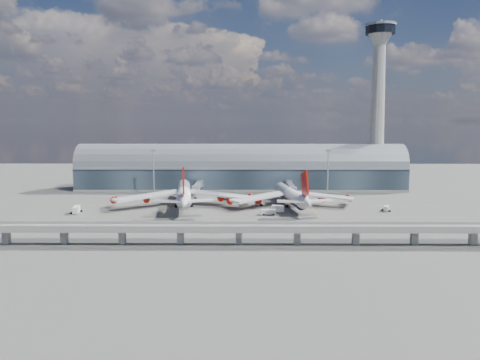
{
  "coord_description": "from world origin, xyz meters",
  "views": [
    {
      "loc": [
        1.56,
        -211.29,
        41.91
      ],
      "look_at": [
        -0.04,
        10.0,
        14.0
      ],
      "focal_mm": 35.0,
      "sensor_mm": 36.0,
      "label": 1
    }
  ],
  "objects_px": {
    "control_tower": "(378,105)",
    "cargo_train_1": "(207,230)",
    "service_truck_5": "(230,197)",
    "airliner_left": "(184,194)",
    "service_truck_4": "(259,202)",
    "service_truck_0": "(76,210)",
    "floodlight_mast_left": "(154,171)",
    "airliner_right": "(291,196)",
    "service_truck_3": "(386,208)",
    "cargo_train_0": "(207,223)",
    "floodlight_mast_right": "(328,171)",
    "service_truck_2": "(268,212)",
    "cargo_train_2": "(458,227)",
    "service_truck_1": "(278,209)"
  },
  "relations": [
    {
      "from": "floodlight_mast_right",
      "to": "service_truck_0",
      "type": "relative_size",
      "value": 3.25
    },
    {
      "from": "floodlight_mast_left",
      "to": "airliner_right",
      "type": "height_order",
      "value": "floodlight_mast_left"
    },
    {
      "from": "control_tower",
      "to": "floodlight_mast_left",
      "type": "xyz_separation_m",
      "value": [
        -135.0,
        -28.0,
        -38.0
      ]
    },
    {
      "from": "floodlight_mast_right",
      "to": "airliner_right",
      "type": "xyz_separation_m",
      "value": [
        -24.89,
        -38.69,
        -8.13
      ]
    },
    {
      "from": "control_tower",
      "to": "service_truck_5",
      "type": "height_order",
      "value": "control_tower"
    },
    {
      "from": "floodlight_mast_left",
      "to": "airliner_left",
      "type": "xyz_separation_m",
      "value": [
        22.24,
        -39.27,
        -7.14
      ]
    },
    {
      "from": "control_tower",
      "to": "service_truck_4",
      "type": "bearing_deg",
      "value": -140.1
    },
    {
      "from": "service_truck_2",
      "to": "cargo_train_1",
      "type": "relative_size",
      "value": 0.56
    },
    {
      "from": "floodlight_mast_left",
      "to": "service_truck_0",
      "type": "xyz_separation_m",
      "value": [
        -25.05,
        -55.99,
        -12.01
      ]
    },
    {
      "from": "floodlight_mast_right",
      "to": "service_truck_2",
      "type": "xyz_separation_m",
      "value": [
        -37.19,
        -59.58,
        -12.34
      ]
    },
    {
      "from": "service_truck_4",
      "to": "service_truck_5",
      "type": "relative_size",
      "value": 0.87
    },
    {
      "from": "airliner_left",
      "to": "service_truck_3",
      "type": "height_order",
      "value": "airliner_left"
    },
    {
      "from": "airliner_left",
      "to": "service_truck_4",
      "type": "xyz_separation_m",
      "value": [
        37.01,
        3.94,
        -4.99
      ]
    },
    {
      "from": "airliner_left",
      "to": "service_truck_5",
      "type": "distance_m",
      "value": 30.54
    },
    {
      "from": "floodlight_mast_right",
      "to": "service_truck_4",
      "type": "height_order",
      "value": "floodlight_mast_right"
    },
    {
      "from": "service_truck_3",
      "to": "control_tower",
      "type": "bearing_deg",
      "value": 99.93
    },
    {
      "from": "service_truck_1",
      "to": "floodlight_mast_left",
      "type": "bearing_deg",
      "value": 58.63
    },
    {
      "from": "service_truck_2",
      "to": "cargo_train_1",
      "type": "distance_m",
      "value": 41.28
    },
    {
      "from": "airliner_right",
      "to": "cargo_train_0",
      "type": "xyz_separation_m",
      "value": [
        -38.34,
        -41.96,
        -4.65
      ]
    },
    {
      "from": "floodlight_mast_right",
      "to": "service_truck_5",
      "type": "xyz_separation_m",
      "value": [
        -55.77,
        -18.64,
        -12.01
      ]
    },
    {
      "from": "control_tower",
      "to": "floodlight_mast_left",
      "type": "height_order",
      "value": "control_tower"
    },
    {
      "from": "service_truck_2",
      "to": "service_truck_4",
      "type": "xyz_separation_m",
      "value": [
        -3.56,
        24.25,
        0.22
      ]
    },
    {
      "from": "airliner_left",
      "to": "airliner_right",
      "type": "relative_size",
      "value": 1.12
    },
    {
      "from": "airliner_left",
      "to": "cargo_train_2",
      "type": "xyz_separation_m",
      "value": [
        113.27,
        -47.67,
        -5.49
      ]
    },
    {
      "from": "control_tower",
      "to": "airliner_left",
      "type": "relative_size",
      "value": 1.38
    },
    {
      "from": "control_tower",
      "to": "cargo_train_1",
      "type": "distance_m",
      "value": 162.88
    },
    {
      "from": "service_truck_0",
      "to": "service_truck_2",
      "type": "relative_size",
      "value": 1.15
    },
    {
      "from": "service_truck_0",
      "to": "service_truck_2",
      "type": "bearing_deg",
      "value": -13.35
    },
    {
      "from": "control_tower",
      "to": "service_truck_1",
      "type": "bearing_deg",
      "value": -129.44
    },
    {
      "from": "control_tower",
      "to": "service_truck_5",
      "type": "distance_m",
      "value": 113.65
    },
    {
      "from": "service_truck_1",
      "to": "cargo_train_1",
      "type": "bearing_deg",
      "value": 149.49
    },
    {
      "from": "floodlight_mast_right",
      "to": "service_truck_0",
      "type": "height_order",
      "value": "floodlight_mast_right"
    },
    {
      "from": "floodlight_mast_right",
      "to": "control_tower",
      "type": "bearing_deg",
      "value": 38.66
    },
    {
      "from": "cargo_train_2",
      "to": "service_truck_2",
      "type": "bearing_deg",
      "value": 61.4
    },
    {
      "from": "service_truck_0",
      "to": "control_tower",
      "type": "bearing_deg",
      "value": 16.68
    },
    {
      "from": "cargo_train_0",
      "to": "cargo_train_1",
      "type": "relative_size",
      "value": 0.81
    },
    {
      "from": "control_tower",
      "to": "service_truck_3",
      "type": "xyz_separation_m",
      "value": [
        -16.4,
        -78.31,
        -50.38
      ]
    },
    {
      "from": "floodlight_mast_left",
      "to": "service_truck_4",
      "type": "distance_m",
      "value": 70.05
    },
    {
      "from": "service_truck_4",
      "to": "cargo_train_0",
      "type": "distance_m",
      "value": 50.59
    },
    {
      "from": "floodlight_mast_left",
      "to": "service_truck_4",
      "type": "height_order",
      "value": "floodlight_mast_left"
    },
    {
      "from": "service_truck_5",
      "to": "service_truck_2",
      "type": "bearing_deg",
      "value": -108.31
    },
    {
      "from": "service_truck_4",
      "to": "cargo_train_0",
      "type": "height_order",
      "value": "service_truck_4"
    },
    {
      "from": "airliner_left",
      "to": "service_truck_5",
      "type": "xyz_separation_m",
      "value": [
        21.99,
        20.63,
        -4.87
      ]
    },
    {
      "from": "floodlight_mast_left",
      "to": "cargo_train_2",
      "type": "xyz_separation_m",
      "value": [
        135.51,
        -86.94,
        -12.63
      ]
    },
    {
      "from": "service_truck_0",
      "to": "floodlight_mast_left",
      "type": "bearing_deg",
      "value": 54.89
    },
    {
      "from": "service_truck_1",
      "to": "service_truck_4",
      "type": "relative_size",
      "value": 1.06
    },
    {
      "from": "service_truck_3",
      "to": "service_truck_0",
      "type": "bearing_deg",
      "value": -155.97
    },
    {
      "from": "airliner_left",
      "to": "cargo_train_0",
      "type": "distance_m",
      "value": 44.22
    },
    {
      "from": "cargo_train_2",
      "to": "service_truck_1",
      "type": "bearing_deg",
      "value": 56.13
    },
    {
      "from": "cargo_train_2",
      "to": "service_truck_5",
      "type": "bearing_deg",
      "value": 45.22
    }
  ]
}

